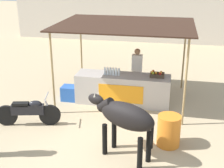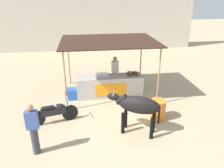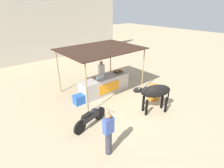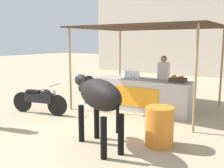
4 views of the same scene
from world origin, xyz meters
name	(u,v)px [view 2 (image 2 of 4)]	position (x,y,z in m)	size (l,w,h in m)	color
ground_plane	(117,121)	(0.00, 0.00, 0.00)	(60.00, 60.00, 0.00)	tan
building_wall_far	(96,15)	(0.00, 11.11, 2.77)	(16.00, 0.50, 5.55)	beige
stall_counter	(110,86)	(0.00, 2.20, 0.48)	(3.00, 0.82, 0.96)	#B2ADA8
stall_awning	(109,43)	(0.00, 2.50, 2.43)	(4.20, 3.20, 2.53)	#382319
water_bottle_row	(102,75)	(-0.35, 2.15, 1.07)	(0.52, 0.07, 0.25)	silver
fruit_crate	(133,73)	(1.06, 2.25, 1.04)	(0.44, 0.32, 0.18)	#3F3326
vendor_behind_counter	(115,73)	(0.35, 2.95, 0.85)	(0.34, 0.22, 1.65)	#383842
cooler_box	(72,94)	(-1.73, 2.10, 0.24)	(0.60, 0.44, 0.48)	blue
water_barrel	(158,110)	(1.54, -0.09, 0.40)	(0.57, 0.57, 0.80)	orange
cow	(137,106)	(0.54, -0.81, 1.03)	(1.79, 1.13, 1.44)	black
motorcycle_parked	(54,112)	(-2.31, 0.20, 0.43)	(1.77, 0.64, 0.90)	black
passerby_on_street	(33,129)	(-2.69, -1.43, 0.85)	(0.34, 0.22, 1.65)	#383842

